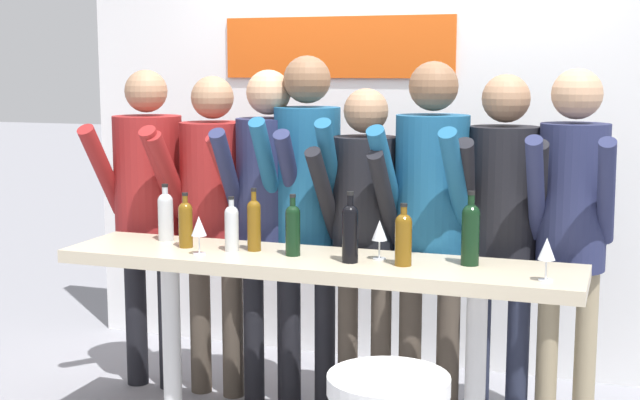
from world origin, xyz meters
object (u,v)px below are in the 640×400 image
object	(u,v)px
wine_bottle_4	(293,227)
wine_glass_2	(379,232)
wine_bottle_0	(231,226)
person_center_right	(365,217)
wine_bottle_2	(254,222)
person_center	(307,191)
wine_bottle_1	(350,230)
wine_bottle_3	(166,214)
person_far_right	(502,213)
person_far_left	(148,194)
wine_bottle_5	(186,222)
wine_bottle_6	(403,237)
wine_glass_0	(547,250)
person_left	(213,200)
person_rightmost	(572,212)
wine_bottle_7	(470,231)
wine_glass_1	(199,227)
person_right	(431,204)
tasting_table	(315,291)
person_center_left	(269,199)

from	to	relation	value
wine_bottle_4	wine_glass_2	xyz separation A→B (m)	(0.39, 0.05, -0.00)
wine_bottle_0	person_center_right	bearing A→B (deg)	40.34
wine_bottle_0	wine_bottle_2	world-z (taller)	wine_bottle_2
wine_glass_2	wine_bottle_2	bearing A→B (deg)	-178.99
person_center	wine_bottle_2	bearing A→B (deg)	-108.22
person_center_right	wine_bottle_4	size ratio (longest dim) A/B	5.93
wine_bottle_1	wine_bottle_3	bearing A→B (deg)	170.23
wine_bottle_2	person_far_right	bearing A→B (deg)	23.39
person_far_left	wine_bottle_5	distance (m)	0.71
wine_bottle_2	wine_bottle_6	world-z (taller)	wine_bottle_2
wine_glass_0	person_left	bearing A→B (deg)	160.38
wine_bottle_3	wine_glass_0	xyz separation A→B (m)	(1.85, -0.24, -0.01)
person_rightmost	wine_bottle_5	bearing A→B (deg)	-164.64
person_far_left	wine_bottle_7	size ratio (longest dim) A/B	5.43
person_center_right	wine_bottle_2	distance (m)	0.58
wine_glass_1	wine_bottle_0	bearing A→B (deg)	45.70
person_left	person_right	bearing A→B (deg)	-2.38
wine_bottle_0	wine_glass_2	bearing A→B (deg)	4.49
wine_glass_0	wine_glass_1	size ratio (longest dim) A/B	1.00
tasting_table	wine_bottle_4	xyz separation A→B (m)	(-0.10, 0.00, 0.29)
wine_bottle_2	wine_glass_1	world-z (taller)	wine_bottle_2
wine_bottle_3	wine_bottle_6	bearing A→B (deg)	-7.24
person_center_right	wine_bottle_3	distance (m)	0.98
wine_bottle_0	wine_bottle_3	xyz separation A→B (m)	(-0.41, 0.13, 0.01)
person_right	wine_bottle_1	world-z (taller)	person_right
wine_bottle_6	wine_glass_0	world-z (taller)	wine_bottle_6
person_center_left	person_rightmost	size ratio (longest dim) A/B	1.00
wine_bottle_5	wine_bottle_7	size ratio (longest dim) A/B	0.81
wine_bottle_3	wine_bottle_7	world-z (taller)	wine_bottle_7
wine_bottle_0	wine_glass_2	xyz separation A→B (m)	(0.70, 0.05, 0.01)
person_left	wine_glass_2	xyz separation A→B (m)	(1.04, -0.46, -0.02)
person_center	wine_bottle_3	size ratio (longest dim) A/B	6.49
tasting_table	person_center_right	xyz separation A→B (m)	(0.11, 0.43, 0.28)
wine_bottle_2	wine_bottle_6	distance (m)	0.74
wine_bottle_4	person_left	bearing A→B (deg)	141.63
wine_bottle_2	person_left	bearing A→B (deg)	132.86
person_center_right	wine_bottle_2	size ratio (longest dim) A/B	5.67
wine_glass_2	wine_glass_1	bearing A→B (deg)	-168.27
tasting_table	wine_glass_0	size ratio (longest dim) A/B	13.45
wine_bottle_5	person_left	bearing A→B (deg)	101.41
person_right	wine_bottle_2	world-z (taller)	person_right
tasting_table	person_left	bearing A→B (deg)	145.60
person_center_right	wine_glass_1	xyz separation A→B (m)	(-0.62, -0.55, 0.00)
person_left	wine_bottle_6	size ratio (longest dim) A/B	6.36
tasting_table	wine_bottle_5	size ratio (longest dim) A/B	9.08
person_left	person_center	size ratio (longest dim) A/B	0.94
person_center	tasting_table	bearing A→B (deg)	-72.06
person_rightmost	wine_bottle_5	distance (m)	1.80
person_rightmost	wine_glass_1	world-z (taller)	person_rightmost
wine_bottle_1	wine_bottle_4	xyz separation A→B (m)	(-0.29, 0.05, -0.01)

